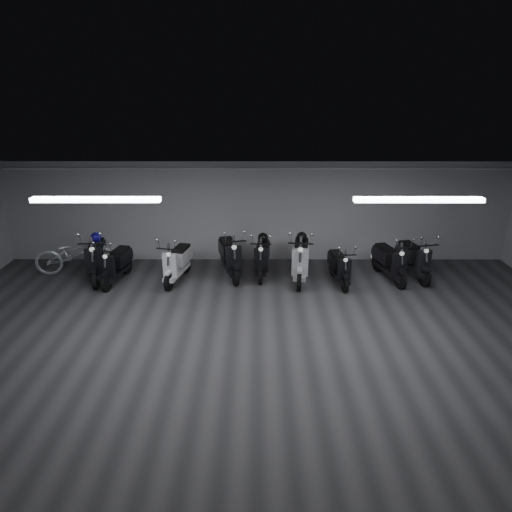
{
  "coord_description": "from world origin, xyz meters",
  "views": [
    {
      "loc": [
        -0.01,
        -7.41,
        4.8
      ],
      "look_at": [
        -0.02,
        2.5,
        1.05
      ],
      "focal_mm": 32.5,
      "sensor_mm": 36.0,
      "label": 1
    }
  ],
  "objects_px": {
    "scooter_9": "(414,253)",
    "scooter_8": "(390,256)",
    "scooter_6": "(301,252)",
    "scooter_7": "(340,262)",
    "scooter_1": "(115,258)",
    "scooter_0": "(96,252)",
    "helmet_2": "(96,237)",
    "scooter_2": "(177,257)",
    "scooter_3": "(230,250)",
    "helmet_1": "(263,238)",
    "bicycle": "(74,250)",
    "scooter_5": "(262,251)",
    "helmet_0": "(302,237)"
  },
  "relations": [
    {
      "from": "scooter_9",
      "to": "scooter_8",
      "type": "bearing_deg",
      "value": -177.49
    },
    {
      "from": "scooter_6",
      "to": "scooter_7",
      "type": "height_order",
      "value": "scooter_6"
    },
    {
      "from": "scooter_9",
      "to": "scooter_1",
      "type": "bearing_deg",
      "value": 171.11
    },
    {
      "from": "scooter_0",
      "to": "helmet_2",
      "type": "xyz_separation_m",
      "value": [
        -0.06,
        0.27,
        0.3
      ]
    },
    {
      "from": "scooter_2",
      "to": "helmet_2",
      "type": "bearing_deg",
      "value": -178.48
    },
    {
      "from": "scooter_3",
      "to": "scooter_7",
      "type": "bearing_deg",
      "value": -24.9
    },
    {
      "from": "scooter_7",
      "to": "helmet_1",
      "type": "bearing_deg",
      "value": 150.51
    },
    {
      "from": "scooter_8",
      "to": "helmet_2",
      "type": "height_order",
      "value": "scooter_8"
    },
    {
      "from": "scooter_1",
      "to": "bicycle",
      "type": "bearing_deg",
      "value": 163.98
    },
    {
      "from": "scooter_5",
      "to": "helmet_1",
      "type": "height_order",
      "value": "scooter_5"
    },
    {
      "from": "scooter_2",
      "to": "helmet_2",
      "type": "relative_size",
      "value": 6.84
    },
    {
      "from": "scooter_6",
      "to": "scooter_8",
      "type": "distance_m",
      "value": 2.27
    },
    {
      "from": "scooter_0",
      "to": "scooter_1",
      "type": "relative_size",
      "value": 1.14
    },
    {
      "from": "scooter_0",
      "to": "scooter_7",
      "type": "bearing_deg",
      "value": -14.59
    },
    {
      "from": "scooter_7",
      "to": "scooter_8",
      "type": "bearing_deg",
      "value": 3.51
    },
    {
      "from": "scooter_7",
      "to": "scooter_8",
      "type": "distance_m",
      "value": 1.35
    },
    {
      "from": "scooter_5",
      "to": "scooter_6",
      "type": "distance_m",
      "value": 1.03
    },
    {
      "from": "scooter_8",
      "to": "helmet_0",
      "type": "relative_size",
      "value": 6.49
    },
    {
      "from": "scooter_1",
      "to": "helmet_2",
      "type": "distance_m",
      "value": 0.87
    },
    {
      "from": "scooter_3",
      "to": "scooter_7",
      "type": "distance_m",
      "value": 2.81
    },
    {
      "from": "bicycle",
      "to": "scooter_2",
      "type": "bearing_deg",
      "value": -112.49
    },
    {
      "from": "scooter_3",
      "to": "scooter_9",
      "type": "xyz_separation_m",
      "value": [
        4.75,
        -0.09,
        -0.05
      ]
    },
    {
      "from": "scooter_1",
      "to": "scooter_6",
      "type": "height_order",
      "value": "scooter_6"
    },
    {
      "from": "bicycle",
      "to": "scooter_8",
      "type": "bearing_deg",
      "value": -104.67
    },
    {
      "from": "scooter_9",
      "to": "bicycle",
      "type": "xyz_separation_m",
      "value": [
        -8.85,
        0.28,
        -0.01
      ]
    },
    {
      "from": "helmet_0",
      "to": "helmet_2",
      "type": "relative_size",
      "value": 1.04
    },
    {
      "from": "scooter_9",
      "to": "scooter_3",
      "type": "bearing_deg",
      "value": 167.56
    },
    {
      "from": "scooter_2",
      "to": "helmet_0",
      "type": "relative_size",
      "value": 6.59
    },
    {
      "from": "scooter_9",
      "to": "scooter_7",
      "type": "bearing_deg",
      "value": -179.75
    },
    {
      "from": "helmet_1",
      "to": "helmet_0",
      "type": "bearing_deg",
      "value": -15.23
    },
    {
      "from": "scooter_1",
      "to": "scooter_5",
      "type": "distance_m",
      "value": 3.72
    },
    {
      "from": "bicycle",
      "to": "helmet_2",
      "type": "relative_size",
      "value": 7.75
    },
    {
      "from": "scooter_0",
      "to": "scooter_2",
      "type": "relative_size",
      "value": 1.1
    },
    {
      "from": "scooter_5",
      "to": "scooter_7",
      "type": "distance_m",
      "value": 2.0
    },
    {
      "from": "scooter_5",
      "to": "scooter_1",
      "type": "bearing_deg",
      "value": -168.15
    },
    {
      "from": "bicycle",
      "to": "helmet_2",
      "type": "height_order",
      "value": "bicycle"
    },
    {
      "from": "scooter_2",
      "to": "scooter_3",
      "type": "distance_m",
      "value": 1.36
    },
    {
      "from": "scooter_6",
      "to": "helmet_2",
      "type": "bearing_deg",
      "value": -176.37
    },
    {
      "from": "scooter_5",
      "to": "helmet_0",
      "type": "distance_m",
      "value": 1.09
    },
    {
      "from": "scooter_8",
      "to": "scooter_9",
      "type": "distance_m",
      "value": 0.68
    },
    {
      "from": "helmet_1",
      "to": "helmet_2",
      "type": "distance_m",
      "value": 4.32
    },
    {
      "from": "helmet_2",
      "to": "scooter_7",
      "type": "bearing_deg",
      "value": -5.17
    },
    {
      "from": "scooter_8",
      "to": "scooter_0",
      "type": "bearing_deg",
      "value": 165.53
    },
    {
      "from": "helmet_0",
      "to": "helmet_1",
      "type": "distance_m",
      "value": 1.03
    },
    {
      "from": "bicycle",
      "to": "scooter_5",
      "type": "bearing_deg",
      "value": -103.21
    },
    {
      "from": "scooter_1",
      "to": "scooter_3",
      "type": "xyz_separation_m",
      "value": [
        2.85,
        0.42,
        0.08
      ]
    },
    {
      "from": "scooter_7",
      "to": "helmet_0",
      "type": "xyz_separation_m",
      "value": [
        -0.91,
        0.52,
        0.47
      ]
    },
    {
      "from": "scooter_7",
      "to": "helmet_2",
      "type": "height_order",
      "value": "scooter_7"
    },
    {
      "from": "scooter_0",
      "to": "scooter_9",
      "type": "bearing_deg",
      "value": -11.05
    },
    {
      "from": "scooter_5",
      "to": "scooter_8",
      "type": "relative_size",
      "value": 1.01
    }
  ]
}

